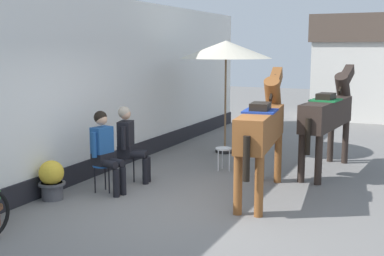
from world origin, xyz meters
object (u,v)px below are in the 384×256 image
at_px(seated_visitor_near, 105,148).
at_px(cafe_parasol, 226,50).
at_px(spare_stool_white, 223,151).
at_px(seated_visitor_far, 129,140).
at_px(saddled_horse_far, 328,113).
at_px(flower_planter_middle, 52,179).
at_px(saddled_horse_near, 262,126).

xyz_separation_m(seated_visitor_near, cafe_parasol, (0.66, 3.89, 1.59)).
xyz_separation_m(cafe_parasol, spare_stool_white, (0.59, -1.63, -1.96)).
height_order(seated_visitor_near, cafe_parasol, cafe_parasol).
bearing_deg(cafe_parasol, seated_visitor_near, -99.57).
relative_size(seated_visitor_far, saddled_horse_far, 0.46).
height_order(seated_visitor_near, flower_planter_middle, seated_visitor_near).
relative_size(seated_visitor_near, spare_stool_white, 3.02).
distance_m(seated_visitor_near, flower_planter_middle, 0.99).
xyz_separation_m(seated_visitor_far, cafe_parasol, (0.65, 3.15, 1.59)).
bearing_deg(spare_stool_white, seated_visitor_near, -118.87).
bearing_deg(saddled_horse_far, saddled_horse_near, -108.39).
relative_size(cafe_parasol, spare_stool_white, 5.61).
distance_m(saddled_horse_near, spare_stool_white, 1.88).
xyz_separation_m(seated_visitor_far, saddled_horse_near, (2.40, 0.24, 0.38)).
bearing_deg(seated_visitor_near, spare_stool_white, 61.13).
bearing_deg(spare_stool_white, seated_visitor_far, -129.21).
distance_m(seated_visitor_far, flower_planter_middle, 1.60).
distance_m(seated_visitor_near, saddled_horse_far, 4.41).
height_order(saddled_horse_near, flower_planter_middle, saddled_horse_near).
bearing_deg(saddled_horse_near, flower_planter_middle, -150.90).
relative_size(seated_visitor_near, cafe_parasol, 0.54).
distance_m(saddled_horse_near, saddled_horse_far, 2.23).
distance_m(seated_visitor_near, saddled_horse_near, 2.63).
distance_m(seated_visitor_far, cafe_parasol, 3.58).
bearing_deg(seated_visitor_far, cafe_parasol, 78.40).
height_order(seated_visitor_far, cafe_parasol, cafe_parasol).
xyz_separation_m(seated_visitor_near, saddled_horse_near, (2.41, 0.99, 0.38)).
bearing_deg(saddled_horse_far, seated_visitor_near, -135.07).
relative_size(seated_visitor_near, seated_visitor_far, 1.00).
bearing_deg(flower_planter_middle, cafe_parasol, 74.89).
distance_m(saddled_horse_near, flower_planter_middle, 3.51).
height_order(seated_visitor_far, saddled_horse_near, saddled_horse_near).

